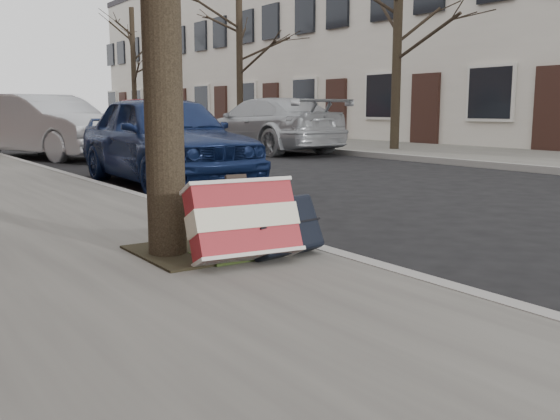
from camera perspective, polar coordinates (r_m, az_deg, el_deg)
ground at (r=4.81m, az=21.89°, el=-4.53°), size 120.00×120.00×0.00m
far_sidewalk at (r=21.14m, az=-0.74°, el=6.41°), size 4.00×70.00×0.12m
house_far at (r=25.34m, az=8.38°, el=14.79°), size 6.70×40.00×7.20m
dirt_patch at (r=4.33m, az=-7.20°, el=-3.67°), size 0.85×0.85×0.02m
suitcase_red at (r=3.96m, az=-3.41°, el=-1.03°), size 0.72×0.45×0.53m
suitcase_navy at (r=4.12m, az=0.30°, el=-1.42°), size 0.57×0.39×0.41m
car_near_front at (r=9.22m, az=-10.49°, el=6.43°), size 1.70×3.96×1.33m
car_near_mid at (r=14.93m, az=-20.42°, el=7.17°), size 2.87×4.56×1.42m
car_far_front at (r=15.90m, az=-1.29°, el=7.74°), size 2.13×4.79×1.37m
car_far_back at (r=23.30m, az=-12.84°, el=8.22°), size 2.53×4.82×1.56m
tree_far_a at (r=15.83m, az=10.64°, el=13.77°), size 0.22×0.22×4.54m
tree_far_b at (r=21.74m, az=-3.71°, el=12.89°), size 0.22×0.22×4.75m
tree_far_c at (r=30.38m, az=-13.24°, el=12.38°), size 0.23×0.23×5.57m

